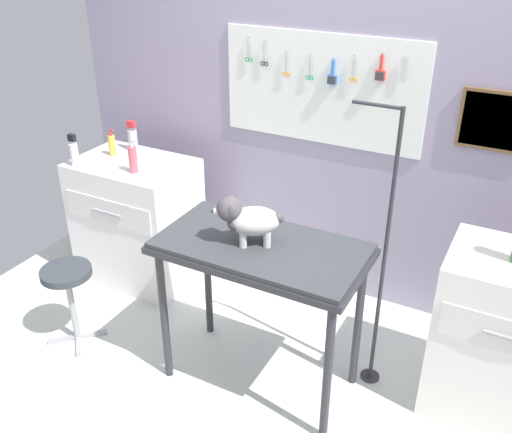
# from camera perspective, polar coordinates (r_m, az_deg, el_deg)

# --- Properties ---
(ground) EXTENTS (4.40, 4.00, 0.04)m
(ground) POSITION_cam_1_polar(r_m,az_deg,el_deg) (3.33, -1.10, -17.98)
(ground) COLOR silver
(rear_wall_panel) EXTENTS (4.00, 0.11, 2.30)m
(rear_wall_panel) POSITION_cam_1_polar(r_m,az_deg,el_deg) (3.69, 8.55, 8.42)
(rear_wall_panel) COLOR #978CA7
(rear_wall_panel) RESTS_ON ground
(grooming_table) EXTENTS (1.08, 0.57, 0.90)m
(grooming_table) POSITION_cam_1_polar(r_m,az_deg,el_deg) (2.93, 0.47, -4.38)
(grooming_table) COLOR #2D2D33
(grooming_table) RESTS_ON ground
(grooming_arm) EXTENTS (0.30, 0.11, 1.62)m
(grooming_arm) POSITION_cam_1_polar(r_m,az_deg,el_deg) (3.04, 12.49, -5.02)
(grooming_arm) COLOR #2D2D33
(grooming_arm) RESTS_ON ground
(dog) EXTENTS (0.34, 0.27, 0.26)m
(dog) POSITION_cam_1_polar(r_m,az_deg,el_deg) (2.82, -0.90, -0.24)
(dog) COLOR silver
(dog) RESTS_ON grooming_table
(counter_left) EXTENTS (0.80, 0.58, 0.90)m
(counter_left) POSITION_cam_1_polar(r_m,az_deg,el_deg) (4.14, -11.81, -0.41)
(counter_left) COLOR white
(counter_left) RESTS_ON ground
(cabinet_right) EXTENTS (0.68, 0.54, 0.92)m
(cabinet_right) POSITION_cam_1_polar(r_m,az_deg,el_deg) (3.24, 23.68, -11.08)
(cabinet_right) COLOR white
(cabinet_right) RESTS_ON ground
(stool) EXTENTS (0.30, 0.30, 0.52)m
(stool) POSITION_cam_1_polar(r_m,az_deg,el_deg) (3.61, -18.35, -6.43)
(stool) COLOR #9E9EA3
(stool) RESTS_ON ground
(spray_bottle_tall) EXTENTS (0.07, 0.07, 0.21)m
(spray_bottle_tall) POSITION_cam_1_polar(r_m,az_deg,el_deg) (4.14, -12.28, 7.75)
(spray_bottle_tall) COLOR #ABB7BF
(spray_bottle_tall) RESTS_ON counter_left
(detangler_spray) EXTENTS (0.06, 0.06, 0.22)m
(detangler_spray) POSITION_cam_1_polar(r_m,az_deg,el_deg) (3.95, -17.80, 6.15)
(detangler_spray) COLOR white
(detangler_spray) RESTS_ON counter_left
(shampoo_bottle) EXTENTS (0.05, 0.05, 0.19)m
(shampoo_bottle) POSITION_cam_1_polar(r_m,az_deg,el_deg) (4.07, -14.26, 7.00)
(shampoo_bottle) COLOR gold
(shampoo_bottle) RESTS_ON counter_left
(spray_bottle_short) EXTENTS (0.06, 0.06, 0.22)m
(spray_bottle_short) POSITION_cam_1_polar(r_m,az_deg,el_deg) (3.75, -12.25, 5.67)
(spray_bottle_short) COLOR #D45666
(spray_bottle_short) RESTS_ON counter_left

